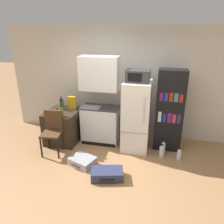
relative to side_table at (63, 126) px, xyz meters
name	(u,v)px	position (x,y,z in m)	size (l,w,h in m)	color
ground_plane	(106,180)	(1.37, -1.21, -0.38)	(24.00, 24.00, 0.00)	#A3754C
wall_back	(135,83)	(1.57, 0.79, 0.94)	(6.40, 0.10, 2.65)	beige
side_table	(63,126)	(0.00, 0.00, 0.00)	(0.73, 0.78, 0.76)	#2D2319
kitchen_hutch	(100,105)	(0.88, 0.17, 0.56)	(0.86, 0.46, 2.02)	white
refrigerator	(136,116)	(1.73, 0.06, 0.39)	(0.58, 0.68, 1.54)	white
microwave	(138,76)	(1.73, 0.06, 1.29)	(0.48, 0.38, 0.24)	#333333
bookshelf	(169,111)	(2.42, 0.22, 0.52)	(0.59, 0.36, 1.80)	black
bottle_ketchup_red	(57,113)	(0.03, -0.29, 0.46)	(0.07, 0.07, 0.19)	#AD1914
bottle_green_tall	(63,105)	(-0.01, 0.12, 0.49)	(0.06, 0.06, 0.26)	#1E6028
bottle_wine_dark	(61,103)	(-0.12, 0.25, 0.50)	(0.07, 0.07, 0.28)	black
bottle_olive_oil	(62,112)	(0.15, -0.28, 0.48)	(0.06, 0.06, 0.25)	#566619
cereal_box	(72,103)	(0.16, 0.24, 0.53)	(0.19, 0.07, 0.30)	gold
chair	(53,128)	(0.00, -0.50, 0.18)	(0.44, 0.45, 0.94)	black
suitcase_large_flat	(83,161)	(0.79, -0.85, -0.30)	(0.58, 0.52, 0.15)	#99999E
suitcase_small_flat	(107,174)	(1.37, -1.15, -0.29)	(0.64, 0.46, 0.17)	navy
water_bottle_front	(179,155)	(2.68, -0.25, -0.26)	(0.09, 0.09, 0.28)	silver
water_bottle_middle	(162,152)	(2.32, -0.22, -0.25)	(0.10, 0.10, 0.31)	silver
water_bottle_back	(163,148)	(2.35, -0.10, -0.24)	(0.09, 0.09, 0.34)	silver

